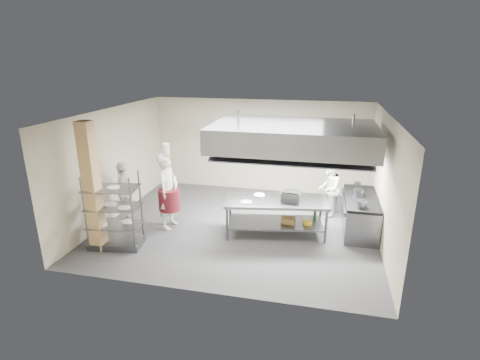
% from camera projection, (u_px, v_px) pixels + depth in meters
% --- Properties ---
extents(floor, '(7.00, 7.00, 0.00)m').
position_uv_depth(floor, '(239.00, 226.00, 9.92)').
color(floor, '#3A3A3C').
rests_on(floor, ground).
extents(ceiling, '(7.00, 7.00, 0.00)m').
position_uv_depth(ceiling, '(238.00, 113.00, 8.98)').
color(ceiling, silver).
rests_on(ceiling, wall_back).
extents(wall_back, '(7.00, 0.00, 7.00)m').
position_uv_depth(wall_back, '(259.00, 146.00, 12.23)').
color(wall_back, '#BFB398').
rests_on(wall_back, ground).
extents(wall_left, '(0.00, 6.00, 6.00)m').
position_uv_depth(wall_left, '(114.00, 164.00, 10.19)').
color(wall_left, '#BFB398').
rests_on(wall_left, ground).
extents(wall_right, '(0.00, 6.00, 6.00)m').
position_uv_depth(wall_right, '(385.00, 182.00, 8.71)').
color(wall_right, '#BFB398').
rests_on(wall_right, ground).
extents(column, '(0.30, 0.30, 3.00)m').
position_uv_depth(column, '(92.00, 188.00, 8.30)').
color(column, '#E3B574').
rests_on(column, floor).
extents(exhaust_hood, '(4.00, 2.50, 0.60)m').
position_uv_depth(exhaust_hood, '(293.00, 136.00, 9.26)').
color(exhaust_hood, slate).
rests_on(exhaust_hood, ceiling).
extents(hood_strip_a, '(1.60, 0.12, 0.04)m').
position_uv_depth(hood_strip_a, '(257.00, 147.00, 9.55)').
color(hood_strip_a, white).
rests_on(hood_strip_a, exhaust_hood).
extents(hood_strip_b, '(1.60, 0.12, 0.04)m').
position_uv_depth(hood_strip_b, '(329.00, 151.00, 9.17)').
color(hood_strip_b, white).
rests_on(hood_strip_b, exhaust_hood).
extents(wall_shelf, '(1.50, 0.28, 0.04)m').
position_uv_depth(wall_shelf, '(315.00, 150.00, 11.70)').
color(wall_shelf, slate).
rests_on(wall_shelf, wall_back).
extents(island, '(2.67, 1.46, 0.91)m').
position_uv_depth(island, '(276.00, 217.00, 9.38)').
color(island, gray).
rests_on(island, floor).
extents(island_worktop, '(2.67, 1.46, 0.06)m').
position_uv_depth(island_worktop, '(276.00, 201.00, 9.25)').
color(island_worktop, slate).
rests_on(island_worktop, island).
extents(island_undershelf, '(2.45, 1.32, 0.04)m').
position_uv_depth(island_undershelf, '(275.00, 222.00, 9.43)').
color(island_undershelf, slate).
rests_on(island_undershelf, island).
extents(pass_rack, '(1.28, 0.87, 1.79)m').
position_uv_depth(pass_rack, '(114.00, 210.00, 8.64)').
color(pass_rack, slate).
rests_on(pass_rack, floor).
extents(cooking_range, '(0.80, 2.00, 0.84)m').
position_uv_depth(cooking_range, '(360.00, 215.00, 9.60)').
color(cooking_range, gray).
rests_on(cooking_range, floor).
extents(range_top, '(0.78, 1.96, 0.06)m').
position_uv_depth(range_top, '(361.00, 198.00, 9.46)').
color(range_top, black).
rests_on(range_top, cooking_range).
extents(chef_head, '(0.53, 0.76, 1.98)m').
position_uv_depth(chef_head, '(168.00, 191.00, 9.59)').
color(chef_head, silver).
rests_on(chef_head, floor).
extents(chef_line, '(0.73, 0.87, 1.62)m').
position_uv_depth(chef_line, '(329.00, 189.00, 10.32)').
color(chef_line, silver).
rests_on(chef_line, floor).
extents(chef_plating, '(0.74, 1.08, 1.71)m').
position_uv_depth(chef_plating, '(125.00, 193.00, 9.89)').
color(chef_plating, silver).
rests_on(chef_plating, floor).
extents(griddle, '(0.47, 0.38, 0.22)m').
position_uv_depth(griddle, '(291.00, 196.00, 9.18)').
color(griddle, slate).
rests_on(griddle, island_worktop).
extents(wicker_basket, '(0.34, 0.24, 0.15)m').
position_uv_depth(wicker_basket, '(288.00, 220.00, 9.33)').
color(wicker_basket, olive).
rests_on(wicker_basket, island_undershelf).
extents(stockpot, '(0.26, 0.26, 0.18)m').
position_uv_depth(stockpot, '(358.00, 193.00, 9.50)').
color(stockpot, gray).
rests_on(stockpot, range_top).
extents(plate_stack, '(0.28, 0.28, 0.05)m').
position_uv_depth(plate_stack, '(115.00, 223.00, 8.74)').
color(plate_stack, white).
rests_on(plate_stack, pass_rack).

